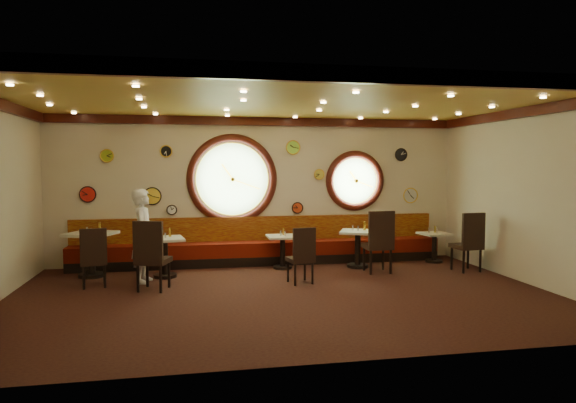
% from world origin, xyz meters
% --- Properties ---
extents(floor, '(9.00, 6.00, 0.00)m').
position_xyz_m(floor, '(0.00, 0.00, 0.00)').
color(floor, black).
rests_on(floor, ground).
extents(ceiling, '(9.00, 6.00, 0.02)m').
position_xyz_m(ceiling, '(0.00, 0.00, 3.20)').
color(ceiling, gold).
rests_on(ceiling, wall_back).
extents(wall_back, '(9.00, 0.02, 3.20)m').
position_xyz_m(wall_back, '(0.00, 3.00, 1.60)').
color(wall_back, beige).
rests_on(wall_back, floor).
extents(wall_front, '(9.00, 0.02, 3.20)m').
position_xyz_m(wall_front, '(0.00, -3.00, 1.60)').
color(wall_front, beige).
rests_on(wall_front, floor).
extents(wall_right, '(0.02, 6.00, 3.20)m').
position_xyz_m(wall_right, '(4.50, 0.00, 1.60)').
color(wall_right, beige).
rests_on(wall_right, floor).
extents(molding_back, '(9.00, 0.10, 0.18)m').
position_xyz_m(molding_back, '(0.00, 2.95, 3.11)').
color(molding_back, '#380F0A').
rests_on(molding_back, wall_back).
extents(molding_front, '(9.00, 0.10, 0.18)m').
position_xyz_m(molding_front, '(0.00, -2.95, 3.11)').
color(molding_front, '#380F0A').
rests_on(molding_front, wall_back).
extents(molding_right, '(0.10, 6.00, 0.18)m').
position_xyz_m(molding_right, '(4.45, 0.00, 3.11)').
color(molding_right, '#380F0A').
rests_on(molding_right, wall_back).
extents(banquette_base, '(8.00, 0.55, 0.20)m').
position_xyz_m(banquette_base, '(0.00, 2.72, 0.10)').
color(banquette_base, black).
rests_on(banquette_base, floor).
extents(banquette_seat, '(8.00, 0.55, 0.30)m').
position_xyz_m(banquette_seat, '(0.00, 2.72, 0.35)').
color(banquette_seat, '#580F07').
rests_on(banquette_seat, banquette_base).
extents(banquette_back, '(8.00, 0.10, 0.55)m').
position_xyz_m(banquette_back, '(0.00, 2.94, 0.75)').
color(banquette_back, '#661008').
rests_on(banquette_back, wall_back).
extents(porthole_left_glass, '(1.66, 0.02, 1.66)m').
position_xyz_m(porthole_left_glass, '(-0.60, 3.00, 1.85)').
color(porthole_left_glass, '#8BB76E').
rests_on(porthole_left_glass, wall_back).
extents(porthole_left_frame, '(1.98, 0.18, 1.98)m').
position_xyz_m(porthole_left_frame, '(-0.60, 2.98, 1.85)').
color(porthole_left_frame, '#380F0A').
rests_on(porthole_left_frame, wall_back).
extents(porthole_left_ring, '(1.61, 0.03, 1.61)m').
position_xyz_m(porthole_left_ring, '(-0.60, 2.95, 1.85)').
color(porthole_left_ring, yellow).
rests_on(porthole_left_ring, wall_back).
extents(porthole_right_glass, '(1.10, 0.02, 1.10)m').
position_xyz_m(porthole_right_glass, '(2.20, 3.00, 1.80)').
color(porthole_right_glass, '#8BB76E').
rests_on(porthole_right_glass, wall_back).
extents(porthole_right_frame, '(1.38, 0.18, 1.38)m').
position_xyz_m(porthole_right_frame, '(2.20, 2.98, 1.80)').
color(porthole_right_frame, '#380F0A').
rests_on(porthole_right_frame, wall_back).
extents(porthole_right_ring, '(1.09, 0.03, 1.09)m').
position_xyz_m(porthole_right_ring, '(2.20, 2.95, 1.80)').
color(porthole_right_ring, yellow).
rests_on(porthole_right_ring, wall_back).
extents(wall_clock_0, '(0.24, 0.03, 0.24)m').
position_xyz_m(wall_clock_0, '(-2.00, 2.96, 2.45)').
color(wall_clock_0, black).
rests_on(wall_clock_0, wall_back).
extents(wall_clock_1, '(0.36, 0.03, 0.36)m').
position_xyz_m(wall_clock_1, '(-2.30, 2.96, 1.50)').
color(wall_clock_1, yellow).
rests_on(wall_clock_1, wall_back).
extents(wall_clock_2, '(0.32, 0.03, 0.32)m').
position_xyz_m(wall_clock_2, '(-3.60, 2.96, 1.55)').
color(wall_clock_2, red).
rests_on(wall_clock_2, wall_back).
extents(wall_clock_3, '(0.30, 0.03, 0.30)m').
position_xyz_m(wall_clock_3, '(0.75, 2.96, 2.55)').
color(wall_clock_3, '#9BE447').
rests_on(wall_clock_3, wall_back).
extents(wall_clock_4, '(0.26, 0.03, 0.26)m').
position_xyz_m(wall_clock_4, '(-3.20, 2.96, 2.35)').
color(wall_clock_4, '#A2BA25').
rests_on(wall_clock_4, wall_back).
extents(wall_clock_5, '(0.20, 0.03, 0.20)m').
position_xyz_m(wall_clock_5, '(-1.90, 2.96, 1.20)').
color(wall_clock_5, white).
rests_on(wall_clock_5, wall_back).
extents(wall_clock_6, '(0.28, 0.03, 0.28)m').
position_xyz_m(wall_clock_6, '(3.30, 2.96, 2.40)').
color(wall_clock_6, black).
rests_on(wall_clock_6, wall_back).
extents(wall_clock_7, '(0.22, 0.03, 0.22)m').
position_xyz_m(wall_clock_7, '(1.35, 2.96, 1.95)').
color(wall_clock_7, gold).
rests_on(wall_clock_7, wall_back).
extents(wall_clock_8, '(0.24, 0.03, 0.24)m').
position_xyz_m(wall_clock_8, '(0.85, 2.96, 1.20)').
color(wall_clock_8, red).
rests_on(wall_clock_8, wall_back).
extents(wall_clock_9, '(0.34, 0.03, 0.34)m').
position_xyz_m(wall_clock_9, '(3.55, 2.96, 1.45)').
color(wall_clock_9, silver).
rests_on(wall_clock_9, wall_back).
extents(table_a, '(1.03, 1.03, 0.87)m').
position_xyz_m(table_a, '(-3.40, 2.07, 0.55)').
color(table_a, black).
rests_on(table_a, floor).
extents(table_b, '(0.80, 0.80, 0.77)m').
position_xyz_m(table_b, '(-2.00, 1.77, 0.48)').
color(table_b, black).
rests_on(table_b, floor).
extents(table_c, '(0.63, 0.63, 0.69)m').
position_xyz_m(table_c, '(0.37, 2.16, 0.44)').
color(table_c, black).
rests_on(table_c, floor).
extents(table_d, '(0.93, 0.93, 0.78)m').
position_xyz_m(table_d, '(1.95, 2.00, 0.49)').
color(table_d, black).
rests_on(table_d, floor).
extents(table_e, '(0.66, 0.66, 0.66)m').
position_xyz_m(table_e, '(3.81, 2.23, 0.41)').
color(table_e, black).
rests_on(table_e, floor).
extents(chair_a, '(0.52, 0.52, 0.65)m').
position_xyz_m(chair_a, '(-3.19, 1.12, 0.60)').
color(chair_a, black).
rests_on(chair_a, floor).
extents(chair_b, '(0.64, 0.64, 0.75)m').
position_xyz_m(chair_b, '(-2.18, 0.66, 0.70)').
color(chair_b, black).
rests_on(chair_b, floor).
extents(chair_c, '(0.51, 0.51, 0.64)m').
position_xyz_m(chair_c, '(0.47, 0.71, 0.59)').
color(chair_c, black).
rests_on(chair_c, floor).
extents(chair_d, '(0.53, 0.53, 0.78)m').
position_xyz_m(chair_d, '(2.18, 1.34, 0.72)').
color(chair_d, black).
rests_on(chair_d, floor).
extents(chair_e, '(0.56, 0.56, 0.75)m').
position_xyz_m(chair_e, '(4.01, 1.12, 0.69)').
color(chair_e, black).
rests_on(chair_e, floor).
extents(condiment_a_salt, '(0.04, 0.04, 0.10)m').
position_xyz_m(condiment_a_salt, '(-3.46, 2.07, 0.92)').
color(condiment_a_salt, silver).
rests_on(condiment_a_salt, table_a).
extents(condiment_b_salt, '(0.03, 0.03, 0.09)m').
position_xyz_m(condiment_b_salt, '(-2.12, 1.80, 0.81)').
color(condiment_b_salt, silver).
rests_on(condiment_b_salt, table_b).
extents(condiment_c_salt, '(0.04, 0.04, 0.11)m').
position_xyz_m(condiment_c_salt, '(0.33, 2.17, 0.74)').
color(condiment_c_salt, silver).
rests_on(condiment_c_salt, table_c).
extents(condiment_d_salt, '(0.04, 0.04, 0.10)m').
position_xyz_m(condiment_d_salt, '(1.86, 2.06, 0.83)').
color(condiment_d_salt, silver).
rests_on(condiment_d_salt, table_d).
extents(condiment_a_pepper, '(0.03, 0.03, 0.09)m').
position_xyz_m(condiment_a_pepper, '(-3.38, 1.98, 0.91)').
color(condiment_a_pepper, silver).
rests_on(condiment_a_pepper, table_a).
extents(condiment_b_pepper, '(0.03, 0.03, 0.10)m').
position_xyz_m(condiment_b_pepper, '(-1.99, 1.75, 0.81)').
color(condiment_b_pepper, silver).
rests_on(condiment_b_pepper, table_b).
extents(condiment_c_pepper, '(0.04, 0.04, 0.10)m').
position_xyz_m(condiment_c_pepper, '(0.42, 2.14, 0.74)').
color(condiment_c_pepper, silver).
rests_on(condiment_c_pepper, table_c).
extents(condiment_d_pepper, '(0.04, 0.04, 0.10)m').
position_xyz_m(condiment_d_pepper, '(1.95, 1.99, 0.83)').
color(condiment_d_pepper, '#B7B8BC').
rests_on(condiment_d_pepper, table_d).
extents(condiment_a_bottle, '(0.06, 0.06, 0.18)m').
position_xyz_m(condiment_a_bottle, '(-3.24, 2.15, 0.96)').
color(condiment_a_bottle, gold).
rests_on(condiment_a_bottle, table_a).
extents(condiment_b_bottle, '(0.05, 0.05, 0.17)m').
position_xyz_m(condiment_b_bottle, '(-1.90, 1.90, 0.85)').
color(condiment_b_bottle, gold).
rests_on(condiment_b_bottle, table_b).
extents(condiment_c_bottle, '(0.04, 0.04, 0.14)m').
position_xyz_m(condiment_c_bottle, '(0.41, 2.28, 0.76)').
color(condiment_c_bottle, gold).
rests_on(condiment_c_bottle, table_c).
extents(condiment_d_bottle, '(0.06, 0.06, 0.18)m').
position_xyz_m(condiment_d_bottle, '(2.11, 2.04, 0.87)').
color(condiment_d_bottle, gold).
rests_on(condiment_d_bottle, table_d).
extents(condiment_e_salt, '(0.04, 0.04, 0.10)m').
position_xyz_m(condiment_e_salt, '(3.72, 2.31, 0.71)').
color(condiment_e_salt, '#BAB9BE').
rests_on(condiment_e_salt, table_e).
extents(condiment_e_pepper, '(0.04, 0.04, 0.11)m').
position_xyz_m(condiment_e_pepper, '(3.83, 2.18, 0.71)').
color(condiment_e_pepper, silver).
rests_on(condiment_e_pepper, table_e).
extents(condiment_e_bottle, '(0.05, 0.05, 0.14)m').
position_xyz_m(condiment_e_bottle, '(3.85, 2.29, 0.73)').
color(condiment_e_bottle, gold).
rests_on(condiment_e_bottle, table_e).
extents(waiter, '(0.48, 0.67, 1.72)m').
position_xyz_m(waiter, '(-2.36, 1.42, 0.86)').
color(waiter, white).
rests_on(waiter, floor).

